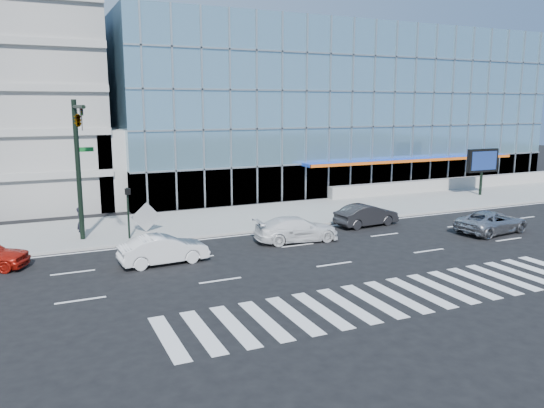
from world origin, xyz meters
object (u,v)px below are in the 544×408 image
(dark_sedan, at_px, (366,215))
(pedestrian, at_px, (81,222))
(marquee_sign, at_px, (482,161))
(white_sedan, at_px, (164,249))
(silver_suv, at_px, (492,222))
(white_suv, at_px, (297,229))
(tilted_panel, at_px, (146,217))
(ped_signal_post, at_px, (128,205))
(traffic_signal, at_px, (78,137))

(dark_sedan, relative_size, pedestrian, 2.45)
(marquee_sign, relative_size, pedestrian, 2.24)
(white_sedan, relative_size, pedestrian, 2.47)
(dark_sedan, bearing_deg, silver_suv, -134.63)
(silver_suv, height_order, dark_sedan, dark_sedan)
(silver_suv, bearing_deg, white_sedan, 77.24)
(white_suv, relative_size, tilted_panel, 3.82)
(marquee_sign, xyz_separation_m, silver_suv, (-9.62, -10.32, -2.38))
(dark_sedan, bearing_deg, ped_signal_post, 75.24)
(dark_sedan, bearing_deg, white_sedan, 95.84)
(ped_signal_post, bearing_deg, pedestrian, 147.28)
(white_sedan, distance_m, dark_sedan, 14.38)
(traffic_signal, distance_m, marquee_sign, 33.32)
(white_suv, distance_m, dark_sedan, 6.23)
(white_suv, relative_size, pedestrian, 2.78)
(traffic_signal, bearing_deg, white_sedan, -56.01)
(ped_signal_post, relative_size, white_sedan, 0.68)
(ped_signal_post, height_order, dark_sedan, ped_signal_post)
(tilted_panel, bearing_deg, ped_signal_post, -133.73)
(white_suv, xyz_separation_m, dark_sedan, (6.00, 1.66, 0.00))
(ped_signal_post, height_order, white_sedan, ped_signal_post)
(ped_signal_post, distance_m, white_suv, 9.87)
(silver_suv, xyz_separation_m, white_sedan, (-20.09, 2.02, 0.04))
(silver_suv, xyz_separation_m, pedestrian, (-23.39, 8.89, 0.35))
(dark_sedan, bearing_deg, traffic_signal, 77.75)
(white_sedan, bearing_deg, dark_sedan, -82.10)
(marquee_sign, distance_m, dark_sedan, 16.71)
(traffic_signal, xyz_separation_m, white_sedan, (3.29, -4.88, -5.44))
(white_sedan, bearing_deg, tilted_panel, -7.74)
(white_suv, height_order, tilted_panel, tilted_panel)
(traffic_signal, xyz_separation_m, silver_suv, (23.38, -6.90, -5.48))
(white_sedan, bearing_deg, silver_suv, -99.26)
(white_suv, bearing_deg, marquee_sign, -65.85)
(ped_signal_post, bearing_deg, silver_suv, -19.20)
(ped_signal_post, height_order, tilted_panel, ped_signal_post)
(silver_suv, bearing_deg, dark_sedan, 43.94)
(dark_sedan, bearing_deg, white_suv, 99.88)
(white_sedan, bearing_deg, marquee_sign, -77.91)
(silver_suv, xyz_separation_m, white_suv, (-12.00, 3.21, 0.03))
(white_suv, height_order, dark_sedan, same)
(ped_signal_post, xyz_separation_m, pedestrian, (-2.51, 1.61, -1.10))
(marquee_sign, bearing_deg, traffic_signal, -174.08)
(pedestrian, bearing_deg, silver_suv, -109.22)
(traffic_signal, relative_size, marquee_sign, 2.00)
(ped_signal_post, relative_size, pedestrian, 1.68)
(ped_signal_post, relative_size, marquee_sign, 0.75)
(dark_sedan, relative_size, tilted_panel, 3.37)
(silver_suv, relative_size, tilted_panel, 3.81)
(white_sedan, bearing_deg, traffic_signal, 30.47)
(white_sedan, height_order, tilted_panel, tilted_panel)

